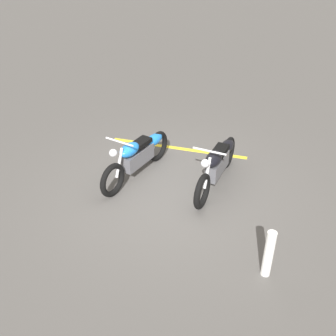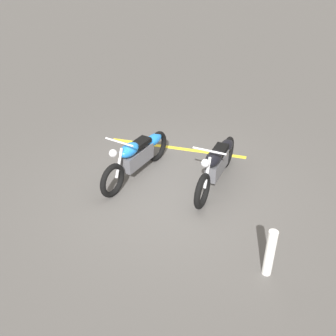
# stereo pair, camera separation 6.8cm
# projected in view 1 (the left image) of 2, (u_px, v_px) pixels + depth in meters

# --- Properties ---
(ground_plane) EXTENTS (60.00, 60.00, 0.00)m
(ground_plane) POSITION_uv_depth(u_px,v_px,m) (171.00, 190.00, 7.63)
(ground_plane) COLOR #514F4C
(motorcycle_bright_foreground) EXTENTS (2.17, 0.82, 1.04)m
(motorcycle_bright_foreground) POSITION_uv_depth(u_px,v_px,m) (138.00, 155.00, 7.85)
(motorcycle_bright_foreground) COLOR black
(motorcycle_bright_foreground) RESTS_ON ground
(motorcycle_dark_foreground) EXTENTS (2.22, 0.66, 1.04)m
(motorcycle_dark_foreground) POSITION_uv_depth(u_px,v_px,m) (217.00, 163.00, 7.58)
(motorcycle_dark_foreground) COLOR black
(motorcycle_dark_foreground) RESTS_ON ground
(bollard_post) EXTENTS (0.14, 0.14, 0.80)m
(bollard_post) POSITION_uv_depth(u_px,v_px,m) (269.00, 254.00, 5.57)
(bollard_post) COLOR white
(bollard_post) RESTS_ON ground
(parking_stripe_near) EXTENTS (0.21, 3.20, 0.01)m
(parking_stripe_near) POSITION_uv_depth(u_px,v_px,m) (178.00, 148.00, 9.05)
(parking_stripe_near) COLOR yellow
(parking_stripe_near) RESTS_ON ground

